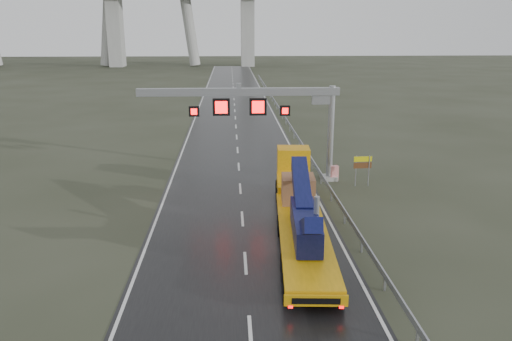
{
  "coord_description": "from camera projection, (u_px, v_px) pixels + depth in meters",
  "views": [
    {
      "loc": [
        -0.65,
        -18.57,
        11.23
      ],
      "look_at": [
        0.82,
        9.6,
        3.2
      ],
      "focal_mm": 35.0,
      "sensor_mm": 36.0,
      "label": 1
    }
  ],
  "objects": [
    {
      "name": "ground",
      "position": [
        248.0,
        306.0,
        20.95
      ],
      "size": [
        400.0,
        400.0,
        0.0
      ],
      "primitive_type": "plane",
      "color": "#2F3323",
      "rests_on": "ground"
    },
    {
      "name": "guardrail",
      "position": [
        298.0,
        138.0,
        49.87
      ],
      "size": [
        0.2,
        140.0,
        1.4
      ],
      "primitive_type": null,
      "color": "gray",
      "rests_on": "ground"
    },
    {
      "name": "exit_sign_pair",
      "position": [
        363.0,
        165.0,
        36.55
      ],
      "size": [
        1.34,
        0.14,
        2.3
      ],
      "rotation": [
        0.0,
        0.0,
        0.06
      ],
      "color": "#999BA1",
      "rests_on": "ground"
    },
    {
      "name": "striped_barrier",
      "position": [
        334.0,
        173.0,
        38.24
      ],
      "size": [
        0.74,
        0.5,
        1.15
      ],
      "primitive_type": "cube",
      "rotation": [
        0.0,
        0.0,
        0.21
      ],
      "color": "red",
      "rests_on": "ground"
    },
    {
      "name": "road",
      "position": [
        236.0,
        127.0,
        59.36
      ],
      "size": [
        11.0,
        200.0,
        0.02
      ],
      "primitive_type": "cube",
      "color": "black",
      "rests_on": "ground"
    },
    {
      "name": "heavy_haul_truck",
      "position": [
        299.0,
        200.0,
        29.25
      ],
      "size": [
        3.54,
        17.05,
        3.98
      ],
      "rotation": [
        0.0,
        0.0,
        -0.06
      ],
      "color": "#EAA60D",
      "rests_on": "ground"
    },
    {
      "name": "sign_gantry",
      "position": [
        267.0,
        108.0,
        36.79
      ],
      "size": [
        14.9,
        1.2,
        7.42
      ],
      "color": "#A2A29E",
      "rests_on": "ground"
    }
  ]
}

